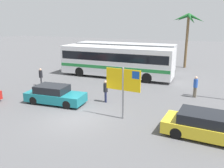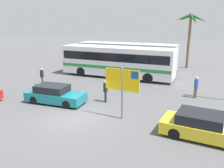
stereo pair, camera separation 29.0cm
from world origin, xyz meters
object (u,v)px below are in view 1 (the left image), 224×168
at_px(bus_front_coach, 116,60).
at_px(pedestrian_near_sign, 195,85).
at_px(bus_rear_coach, 125,55).
at_px(pedestrian_by_bus, 106,90).
at_px(car_yellow, 205,125).
at_px(ferry_sign, 124,82).
at_px(car_teal, 55,95).
at_px(pedestrian_crossing_lot, 41,76).

bearing_deg(bus_front_coach, pedestrian_near_sign, -26.00).
relative_size(bus_rear_coach, pedestrian_by_bus, 7.21).
bearing_deg(car_yellow, ferry_sign, 176.34).
relative_size(car_teal, car_yellow, 0.99).
relative_size(ferry_sign, pedestrian_by_bus, 1.96).
distance_m(pedestrian_crossing_lot, pedestrian_near_sign, 13.34).
bearing_deg(bus_front_coach, bus_rear_coach, 95.93).
xyz_separation_m(bus_rear_coach, pedestrian_crossing_lot, (-4.61, -9.85, -0.82)).
relative_size(pedestrian_crossing_lot, pedestrian_near_sign, 0.98).
distance_m(bus_rear_coach, pedestrian_crossing_lot, 10.91).
relative_size(car_teal, pedestrian_crossing_lot, 2.67).
height_order(car_yellow, pedestrian_crossing_lot, pedestrian_crossing_lot).
bearing_deg(pedestrian_crossing_lot, ferry_sign, -62.23).
distance_m(bus_rear_coach, pedestrian_near_sign, 11.77).
xyz_separation_m(car_teal, car_yellow, (10.18, -1.40, 0.00)).
bearing_deg(car_teal, pedestrian_near_sign, 26.03).
relative_size(bus_front_coach, pedestrian_near_sign, 7.06).
xyz_separation_m(bus_front_coach, ferry_sign, (4.40, -10.01, 0.54)).
bearing_deg(bus_rear_coach, pedestrian_crossing_lot, -115.07).
height_order(ferry_sign, pedestrian_crossing_lot, ferry_sign).
bearing_deg(pedestrian_near_sign, car_teal, -18.62).
bearing_deg(ferry_sign, pedestrian_crossing_lot, 161.28).
distance_m(ferry_sign, pedestrian_near_sign, 7.23).
xyz_separation_m(car_teal, pedestrian_by_bus, (3.31, 1.62, 0.32)).
height_order(car_teal, pedestrian_by_bus, pedestrian_by_bus).
relative_size(car_yellow, pedestrian_by_bus, 2.70).
xyz_separation_m(car_yellow, pedestrian_crossing_lot, (-14.08, 4.83, 0.33)).
relative_size(car_teal, pedestrian_by_bus, 2.68).
distance_m(bus_front_coach, pedestrian_near_sign, 9.14).
distance_m(bus_rear_coach, car_teal, 13.34).
bearing_deg(car_yellow, bus_front_coach, 134.80).
relative_size(pedestrian_by_bus, pedestrian_near_sign, 0.98).
height_order(bus_front_coach, pedestrian_near_sign, bus_front_coach).
bearing_deg(pedestrian_near_sign, pedestrian_crossing_lot, -40.19).
xyz_separation_m(bus_front_coach, pedestrian_near_sign, (8.18, -3.99, -0.80)).
bearing_deg(pedestrian_near_sign, bus_rear_coach, -91.11).
height_order(ferry_sign, car_teal, ferry_sign).
height_order(ferry_sign, pedestrian_near_sign, ferry_sign).
xyz_separation_m(ferry_sign, car_yellow, (4.65, -0.67, -1.69)).
distance_m(pedestrian_by_bus, pedestrian_near_sign, 7.03).
bearing_deg(bus_front_coach, pedestrian_by_bus, -74.07).
xyz_separation_m(bus_rear_coach, car_yellow, (9.47, -14.68, -1.15)).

